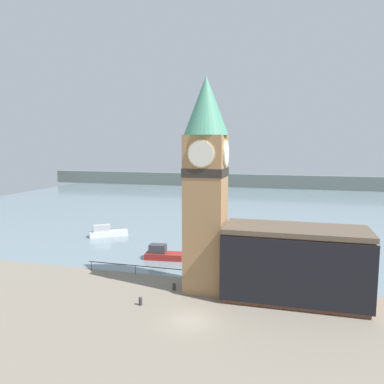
{
  "coord_description": "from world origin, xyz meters",
  "views": [
    {
      "loc": [
        8.63,
        -31.12,
        15.91
      ],
      "look_at": [
        -1.45,
        5.89,
        11.1
      ],
      "focal_mm": 35.0,
      "sensor_mm": 36.0,
      "label": 1
    }
  ],
  "objects_px": {
    "boat_far": "(107,232)",
    "mooring_bollard_far": "(174,286)",
    "pier_building": "(295,264)",
    "mooring_bollard_near": "(140,301)",
    "clock_tower": "(206,179)",
    "boat_near": "(162,254)"
  },
  "relations": [
    {
      "from": "clock_tower",
      "to": "boat_far",
      "type": "bearing_deg",
      "value": 139.48
    },
    {
      "from": "boat_far",
      "to": "mooring_bollard_near",
      "type": "relative_size",
      "value": 7.38
    },
    {
      "from": "pier_building",
      "to": "mooring_bollard_near",
      "type": "xyz_separation_m",
      "value": [
        -14.79,
        -5.39,
        -3.38
      ]
    },
    {
      "from": "clock_tower",
      "to": "pier_building",
      "type": "height_order",
      "value": "clock_tower"
    },
    {
      "from": "boat_far",
      "to": "mooring_bollard_near",
      "type": "distance_m",
      "value": 30.04
    },
    {
      "from": "boat_far",
      "to": "mooring_bollard_far",
      "type": "bearing_deg",
      "value": -80.86
    },
    {
      "from": "clock_tower",
      "to": "boat_near",
      "type": "height_order",
      "value": "clock_tower"
    },
    {
      "from": "clock_tower",
      "to": "boat_far",
      "type": "height_order",
      "value": "clock_tower"
    },
    {
      "from": "pier_building",
      "to": "boat_near",
      "type": "bearing_deg",
      "value": 151.46
    },
    {
      "from": "mooring_bollard_far",
      "to": "boat_far",
      "type": "bearing_deg",
      "value": 133.23
    },
    {
      "from": "boat_near",
      "to": "mooring_bollard_near",
      "type": "relative_size",
      "value": 6.43
    },
    {
      "from": "clock_tower",
      "to": "boat_near",
      "type": "xyz_separation_m",
      "value": [
        -8.38,
        9.27,
        -11.55
      ]
    },
    {
      "from": "clock_tower",
      "to": "mooring_bollard_far",
      "type": "xyz_separation_m",
      "value": [
        -3.29,
        -1.14,
        -11.86
      ]
    },
    {
      "from": "clock_tower",
      "to": "mooring_bollard_near",
      "type": "distance_m",
      "value": 14.21
    },
    {
      "from": "clock_tower",
      "to": "mooring_bollard_far",
      "type": "relative_size",
      "value": 29.13
    },
    {
      "from": "boat_near",
      "to": "boat_far",
      "type": "relative_size",
      "value": 0.87
    },
    {
      "from": "boat_near",
      "to": "boat_far",
      "type": "height_order",
      "value": "boat_far"
    },
    {
      "from": "boat_near",
      "to": "mooring_bollard_near",
      "type": "xyz_separation_m",
      "value": [
        3.07,
        -15.1,
        -0.27
      ]
    },
    {
      "from": "boat_far",
      "to": "mooring_bollard_near",
      "type": "height_order",
      "value": "boat_far"
    },
    {
      "from": "clock_tower",
      "to": "mooring_bollard_near",
      "type": "bearing_deg",
      "value": -132.31
    },
    {
      "from": "boat_far",
      "to": "mooring_bollard_near",
      "type": "bearing_deg",
      "value": -89.83
    },
    {
      "from": "clock_tower",
      "to": "pier_building",
      "type": "distance_m",
      "value": 12.71
    }
  ]
}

